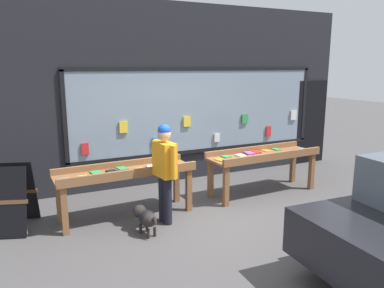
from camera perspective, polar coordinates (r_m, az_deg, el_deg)
The scene contains 7 objects.
ground_plane at distance 6.26m, azimuth 4.67°, elevation -11.37°, with size 40.00×40.00×0.00m, color #474444.
shopfront_facade at distance 7.97m, azimuth -3.31°, elevation 7.33°, with size 8.82×0.29×3.74m.
display_table_left at distance 6.22m, azimuth -10.06°, elevation -4.81°, with size 2.28×0.74×0.88m.
display_table_right at distance 7.40m, azimuth 10.78°, elevation -2.15°, with size 2.28×0.79×0.88m.
person_browsing at distance 5.85m, azimuth -4.18°, elevation -3.48°, with size 0.27×0.64×1.60m.
small_dog at distance 5.69m, azimuth -7.07°, elevation -11.01°, with size 0.30×0.57×0.40m.
sandwich_board_sign at distance 6.33m, azimuth -25.34°, elevation -7.24°, with size 0.69×0.87×1.02m.
Camera 1 is at (-2.93, -4.96, 2.46)m, focal length 35.00 mm.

